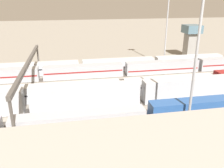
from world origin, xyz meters
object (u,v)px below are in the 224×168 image
object	(u,v)px
signal_gantry	(28,66)
train_on_track_5	(86,96)
train_on_track_1	(124,69)
train_on_track_4	(113,88)
train_on_track_7	(71,123)
light_mast_3	(201,21)
control_tower	(191,39)
light_mast_0	(168,7)
train_on_track_0	(118,65)

from	to	relation	value
signal_gantry	train_on_track_5	bearing A→B (deg)	148.40
train_on_track_5	train_on_track_1	bearing A→B (deg)	-123.32
train_on_track_5	train_on_track_4	bearing A→B (deg)	-143.61
train_on_track_7	light_mast_3	distance (m)	26.54
signal_gantry	control_tower	size ratio (longest dim) A/B	3.21
train_on_track_1	light_mast_0	world-z (taller)	light_mast_0
control_tower	light_mast_3	bearing A→B (deg)	61.87
train_on_track_5	control_tower	bearing A→B (deg)	-139.38
light_mast_3	signal_gantry	world-z (taller)	light_mast_3
train_on_track_1	light_mast_3	size ratio (longest dim) A/B	3.15
train_on_track_7	signal_gantry	distance (m)	20.32
train_on_track_5	light_mast_3	world-z (taller)	light_mast_3
light_mast_3	control_tower	distance (m)	58.22
train_on_track_1	signal_gantry	xyz separation A→B (m)	(25.34, 12.50, 5.73)
train_on_track_7	signal_gantry	size ratio (longest dim) A/B	1.66
train_on_track_7	light_mast_3	xyz separation A→B (m)	(-20.26, 2.89, 16.90)
train_on_track_1	train_on_track_4	distance (m)	16.29
train_on_track_4	light_mast_0	distance (m)	36.17
signal_gantry	control_tower	distance (m)	63.31
train_on_track_1	control_tower	distance (m)	35.49
light_mast_3	train_on_track_7	bearing A→B (deg)	-8.13
train_on_track_7	train_on_track_4	bearing A→B (deg)	-124.51
light_mast_3	control_tower	world-z (taller)	light_mast_3
train_on_track_4	light_mast_3	world-z (taller)	light_mast_3
train_on_track_1	train_on_track_7	xyz separation A→B (m)	(16.68, 30.00, 0.11)
train_on_track_1	train_on_track_4	xyz separation A→B (m)	(6.36, 15.00, 0.09)
train_on_track_5	control_tower	size ratio (longest dim) A/B	5.72
train_on_track_4	signal_gantry	xyz separation A→B (m)	(18.97, -2.50, 5.64)
light_mast_0	light_mast_3	world-z (taller)	light_mast_0
train_on_track_4	train_on_track_5	bearing A→B (deg)	36.39
train_on_track_5	signal_gantry	bearing A→B (deg)	-31.60
train_on_track_0	light_mast_3	xyz separation A→B (m)	(-4.24, 37.89, 17.02)
train_on_track_4	signal_gantry	world-z (taller)	signal_gantry
train_on_track_0	light_mast_3	distance (m)	41.76
train_on_track_7	control_tower	distance (m)	67.06
train_on_track_0	train_on_track_7	bearing A→B (deg)	65.40
train_on_track_4	control_tower	bearing A→B (deg)	-138.66
train_on_track_4	light_mast_0	size ratio (longest dim) A/B	2.92
train_on_track_7	control_tower	xyz separation A→B (m)	(-47.14, -47.40, 5.22)
light_mast_0	train_on_track_0	bearing A→B (deg)	9.04
train_on_track_1	train_on_track_0	world-z (taller)	same
train_on_track_0	signal_gantry	bearing A→B (deg)	35.34
train_on_track_4	train_on_track_0	bearing A→B (deg)	-105.93
signal_gantry	control_tower	bearing A→B (deg)	-151.82
train_on_track_1	light_mast_3	world-z (taller)	light_mast_3
train_on_track_1	train_on_track_4	bearing A→B (deg)	67.01
train_on_track_1	train_on_track_5	distance (m)	23.94
train_on_track_5	light_mast_0	world-z (taller)	light_mast_0
light_mast_0	train_on_track_5	bearing A→B (deg)	43.56
train_on_track_1	light_mast_0	size ratio (longest dim) A/B	3.08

